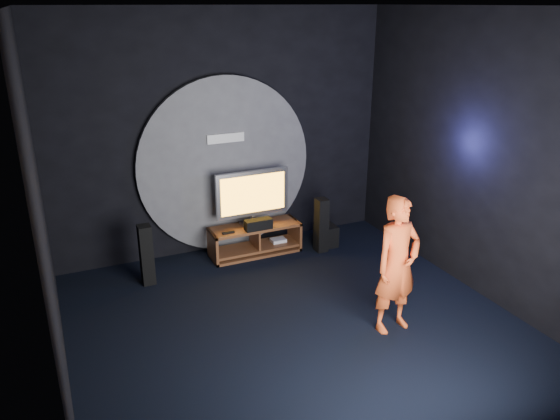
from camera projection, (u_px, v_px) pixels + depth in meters
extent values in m
plane|color=black|center=(297.00, 327.00, 6.34)|extent=(5.00, 5.00, 0.00)
cube|color=black|center=(223.00, 134.00, 7.85)|extent=(5.00, 0.04, 3.50)
cube|color=black|center=(466.00, 292.00, 3.59)|extent=(5.00, 0.04, 3.50)
cube|color=black|center=(42.00, 220.00, 4.76)|extent=(0.04, 5.00, 3.50)
cube|color=black|center=(483.00, 158.00, 6.67)|extent=(0.04, 5.00, 3.50)
cube|color=black|center=(302.00, 5.00, 5.09)|extent=(5.00, 5.00, 0.01)
cylinder|color=#515156|center=(225.00, 166.00, 7.96)|extent=(2.60, 0.08, 2.60)
cube|color=white|center=(226.00, 138.00, 7.77)|extent=(0.55, 0.03, 0.13)
cube|color=brown|center=(255.00, 227.00, 8.05)|extent=(1.35, 0.45, 0.04)
cube|color=brown|center=(255.00, 247.00, 8.16)|extent=(1.31, 0.42, 0.04)
cube|color=brown|center=(213.00, 247.00, 7.87)|extent=(0.04, 0.45, 0.45)
cube|color=brown|center=(295.00, 232.00, 8.37)|extent=(0.04, 0.45, 0.45)
cube|color=brown|center=(255.00, 237.00, 8.10)|extent=(0.03, 0.40, 0.29)
cube|color=brown|center=(255.00, 252.00, 8.19)|extent=(1.35, 0.45, 0.04)
cube|color=white|center=(278.00, 240.00, 8.29)|extent=(0.22, 0.16, 0.05)
cube|color=#A4A4AB|center=(253.00, 223.00, 8.09)|extent=(0.36, 0.22, 0.04)
cylinder|color=#A4A4AB|center=(253.00, 218.00, 8.07)|extent=(0.07, 0.07, 0.10)
cube|color=#A4A4AB|center=(252.00, 193.00, 7.93)|extent=(1.10, 0.06, 0.68)
cube|color=#FFA023|center=(253.00, 194.00, 7.90)|extent=(0.98, 0.01, 0.56)
cube|color=black|center=(258.00, 224.00, 7.89)|extent=(0.40, 0.15, 0.15)
cube|color=black|center=(228.00, 233.00, 7.76)|extent=(0.18, 0.05, 0.02)
cube|color=black|center=(146.00, 255.00, 7.19)|extent=(0.17, 0.18, 0.83)
cube|color=black|center=(321.00, 225.00, 8.14)|extent=(0.17, 0.18, 0.83)
cube|color=black|center=(326.00, 236.00, 8.40)|extent=(0.30, 0.30, 0.33)
imported|color=#F45521|center=(397.00, 265.00, 6.05)|extent=(0.62, 0.44, 1.60)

